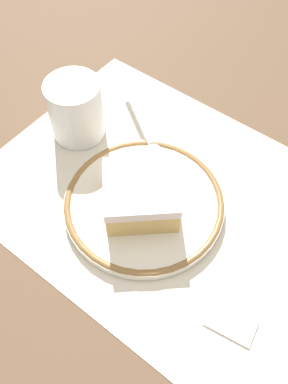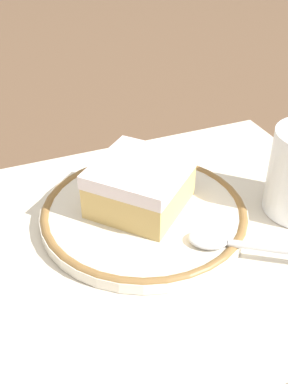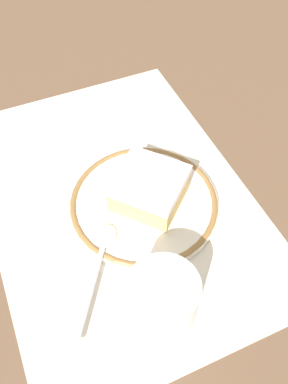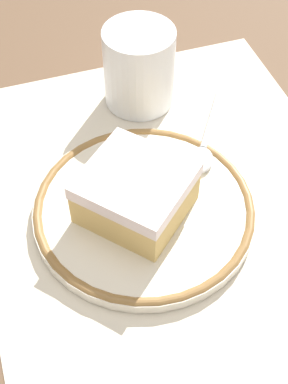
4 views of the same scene
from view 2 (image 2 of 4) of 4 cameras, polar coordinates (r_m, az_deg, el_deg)
name	(u,v)px [view 2 (image 2 of 4)]	position (r m, az deg, el deg)	size (l,w,h in m)	color
ground_plane	(126,244)	(0.42, -2.20, -6.34)	(2.40, 2.40, 0.00)	brown
placemat	(126,243)	(0.42, -2.20, -6.26)	(0.48, 0.34, 0.00)	beige
plate	(144,213)	(0.44, 0.00, -2.54)	(0.20, 0.20, 0.01)	silver
cake_slice	(140,185)	(0.43, -0.50, 0.84)	(0.12, 0.12, 0.05)	#DBB76B
spoon	(245,245)	(0.40, 12.21, -6.32)	(0.13, 0.10, 0.01)	silver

